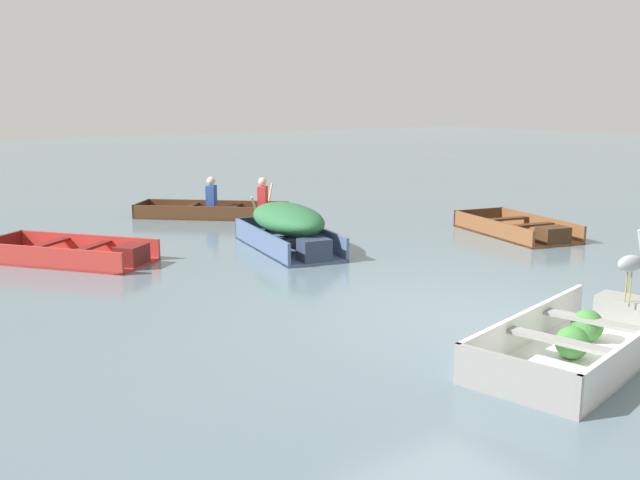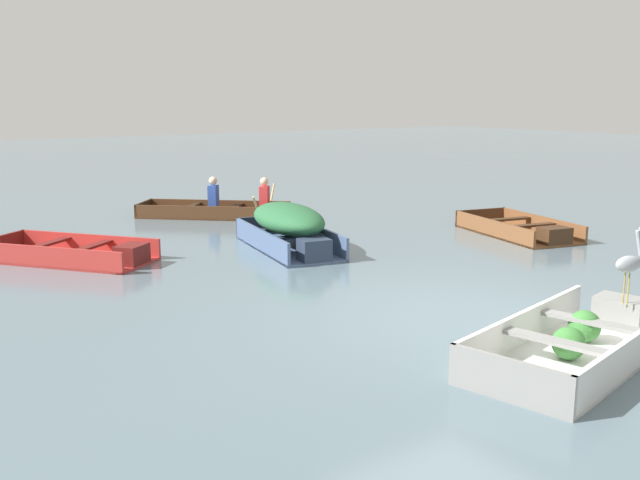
# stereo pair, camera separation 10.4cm
# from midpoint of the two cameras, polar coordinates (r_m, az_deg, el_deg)

# --- Properties ---
(ground_plane) EXTENTS (80.00, 80.00, 0.00)m
(ground_plane) POSITION_cam_midpoint_polar(r_m,az_deg,el_deg) (8.78, 10.69, -5.78)
(ground_plane) COLOR slate
(dinghy_white_foreground) EXTENTS (2.95, 1.74, 0.39)m
(dinghy_white_foreground) POSITION_cam_midpoint_polar(r_m,az_deg,el_deg) (7.71, 19.95, -7.57)
(dinghy_white_foreground) COLOR white
(dinghy_white_foreground) RESTS_ON ground
(skiff_slate_blue_near_moored) EXTENTS (1.50, 2.72, 0.79)m
(skiff_slate_blue_near_moored) POSITION_cam_midpoint_polar(r_m,az_deg,el_deg) (12.07, -2.79, 1.29)
(skiff_slate_blue_near_moored) COLOR #475B7F
(skiff_slate_blue_near_moored) RESTS_ON ground
(skiff_red_mid_moored) EXTENTS (2.48, 2.77, 0.34)m
(skiff_red_mid_moored) POSITION_cam_midpoint_polar(r_m,az_deg,el_deg) (11.89, -19.23, -1.13)
(skiff_red_mid_moored) COLOR #AD2D28
(skiff_red_mid_moored) RESTS_ON ground
(skiff_wooden_brown_far_moored) EXTENTS (1.68, 2.62, 0.32)m
(skiff_wooden_brown_far_moored) POSITION_cam_midpoint_polar(r_m,az_deg,el_deg) (13.84, 15.48, 0.78)
(skiff_wooden_brown_far_moored) COLOR brown
(skiff_wooden_brown_far_moored) RESTS_ON ground
(rowboat_dark_varnish_with_crew) EXTENTS (3.12, 3.04, 0.88)m
(rowboat_dark_varnish_with_crew) POSITION_cam_midpoint_polar(r_m,az_deg,el_deg) (15.57, -8.10, 2.44)
(rowboat_dark_varnish_with_crew) COLOR #4C2D19
(rowboat_dark_varnish_with_crew) RESTS_ON ground
(heron_on_dinghy) EXTENTS (0.46, 0.22, 0.84)m
(heron_on_dinghy) POSITION_cam_midpoint_polar(r_m,az_deg,el_deg) (8.23, 23.34, -1.54)
(heron_on_dinghy) COLOR olive
(heron_on_dinghy) RESTS_ON dinghy_white_foreground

